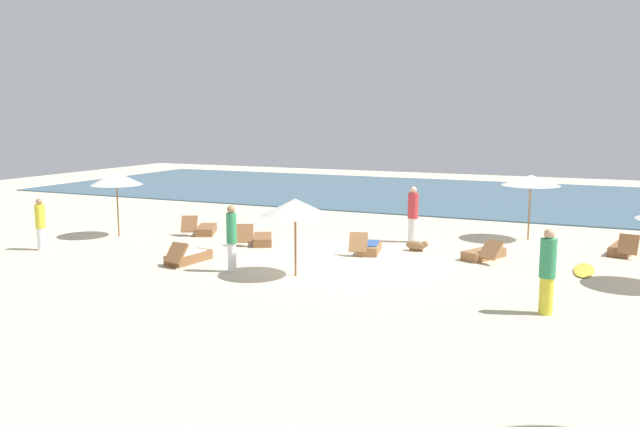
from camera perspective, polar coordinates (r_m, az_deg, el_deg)
ground_plane at (r=19.88m, az=2.10°, el=-3.97°), size 60.00×60.00×0.00m
ocean_water at (r=36.01m, az=12.20°, el=1.58°), size 48.00×16.00×0.06m
umbrella_0 at (r=24.23m, az=-17.43°, el=2.95°), size 1.81×1.81×2.34m
umbrella_1 at (r=17.43m, az=-2.18°, el=0.54°), size 1.89×1.89×2.12m
umbrella_3 at (r=23.71m, az=18.00°, el=2.79°), size 2.00×2.00×2.28m
lounger_0 at (r=22.55m, az=25.02°, el=-2.83°), size 0.90×1.73×0.74m
lounger_1 at (r=24.31m, az=-10.08°, el=-1.36°), size 1.26×1.75×0.72m
lounger_2 at (r=20.72m, az=4.31°, el=-2.96°), size 0.92×1.72×0.74m
lounger_3 at (r=19.69m, az=-11.54°, el=-3.74°), size 0.77×1.74×0.70m
lounger_4 at (r=22.15m, az=-5.21°, el=-2.24°), size 1.30×1.72×0.74m
lounger_5 at (r=20.39m, az=14.22°, el=-3.42°), size 1.28×1.78×0.68m
person_0 at (r=15.06m, az=19.32°, el=-4.78°), size 0.50×0.50×1.91m
person_1 at (r=22.47m, az=8.15°, el=-0.05°), size 0.47×0.47×1.93m
person_2 at (r=18.20m, az=-7.76°, el=-2.09°), size 0.40×0.40×1.87m
person_3 at (r=22.83m, az=-23.31°, el=-0.85°), size 0.44×0.44×1.69m
dog at (r=21.15m, az=8.49°, el=-2.79°), size 0.75×0.37×0.35m
surfboard at (r=19.72m, az=22.14°, el=-4.61°), size 0.56×1.87×0.07m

